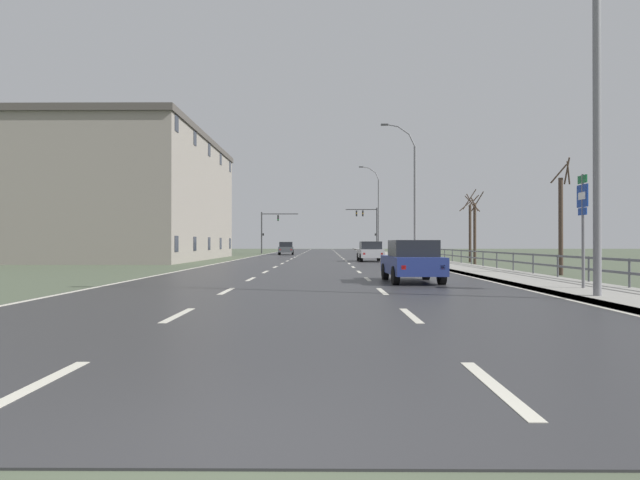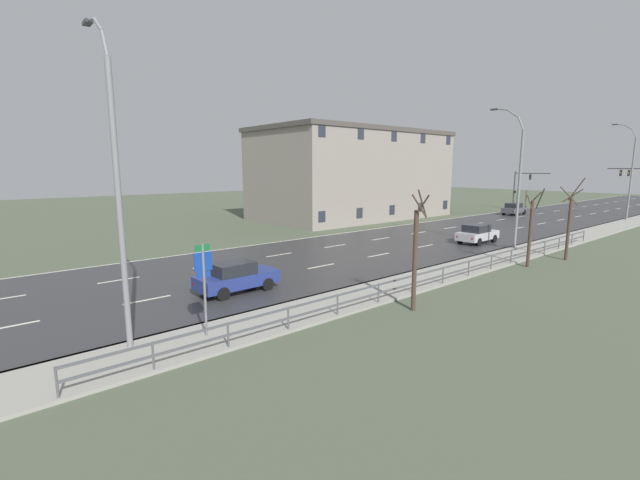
{
  "view_description": "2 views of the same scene",
  "coord_description": "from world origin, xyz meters",
  "px_view_note": "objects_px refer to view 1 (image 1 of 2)",
  "views": [
    {
      "loc": [
        0.6,
        -3.52,
        1.48
      ],
      "look_at": [
        0.03,
        69.32,
        1.83
      ],
      "focal_mm": 30.63,
      "sensor_mm": 36.0,
      "label": 1
    },
    {
      "loc": [
        22.39,
        6.58,
        6.2
      ],
      "look_at": [
        0.0,
        25.47,
        1.2
      ],
      "focal_mm": 23.86,
      "sensor_mm": 36.0,
      "label": 2
    }
  ],
  "objects_px": {
    "traffic_signal_left": "(269,226)",
    "car_distant": "(370,251)",
    "street_lamp_distant": "(377,211)",
    "traffic_signal_right": "(370,222)",
    "car_far_left": "(412,261)",
    "highway_sign": "(583,216)",
    "street_lamp_midground": "(413,194)",
    "car_near_right": "(286,248)",
    "street_lamp_foreground": "(591,87)",
    "brick_building": "(134,198)"
  },
  "relations": [
    {
      "from": "street_lamp_foreground",
      "to": "highway_sign",
      "type": "distance_m",
      "value": 4.13
    },
    {
      "from": "traffic_signal_left",
      "to": "car_distant",
      "type": "bearing_deg",
      "value": -70.44
    },
    {
      "from": "street_lamp_distant",
      "to": "brick_building",
      "type": "height_order",
      "value": "street_lamp_distant"
    },
    {
      "from": "car_far_left",
      "to": "car_distant",
      "type": "bearing_deg",
      "value": 87.42
    },
    {
      "from": "street_lamp_distant",
      "to": "street_lamp_foreground",
      "type": "bearing_deg",
      "value": -89.98
    },
    {
      "from": "street_lamp_foreground",
      "to": "street_lamp_midground",
      "type": "distance_m",
      "value": 28.01
    },
    {
      "from": "car_near_right",
      "to": "car_distant",
      "type": "xyz_separation_m",
      "value": [
        8.23,
        -23.68,
        0.0
      ]
    },
    {
      "from": "traffic_signal_right",
      "to": "car_distant",
      "type": "relative_size",
      "value": 1.53
    },
    {
      "from": "brick_building",
      "to": "street_lamp_foreground",
      "type": "bearing_deg",
      "value": -55.12
    },
    {
      "from": "car_far_left",
      "to": "brick_building",
      "type": "distance_m",
      "value": 34.46
    },
    {
      "from": "street_lamp_midground",
      "to": "car_distant",
      "type": "xyz_separation_m",
      "value": [
        -3.23,
        0.52,
        -4.4
      ]
    },
    {
      "from": "street_lamp_midground",
      "to": "traffic_signal_right",
      "type": "distance_m",
      "value": 33.43
    },
    {
      "from": "traffic_signal_left",
      "to": "street_lamp_midground",
      "type": "bearing_deg",
      "value": -65.74
    },
    {
      "from": "street_lamp_midground",
      "to": "street_lamp_distant",
      "type": "relative_size",
      "value": 0.94
    },
    {
      "from": "highway_sign",
      "to": "car_distant",
      "type": "xyz_separation_m",
      "value": [
        -4.2,
        26.08,
        -1.46
      ]
    },
    {
      "from": "street_lamp_midground",
      "to": "car_distant",
      "type": "distance_m",
      "value": 5.48
    },
    {
      "from": "traffic_signal_right",
      "to": "traffic_signal_left",
      "type": "distance_m",
      "value": 13.92
    },
    {
      "from": "street_lamp_midground",
      "to": "car_near_right",
      "type": "relative_size",
      "value": 2.56
    },
    {
      "from": "street_lamp_distant",
      "to": "traffic_signal_left",
      "type": "distance_m",
      "value": 15.01
    },
    {
      "from": "street_lamp_distant",
      "to": "street_lamp_midground",
      "type": "bearing_deg",
      "value": -90.04
    },
    {
      "from": "traffic_signal_left",
      "to": "brick_building",
      "type": "bearing_deg",
      "value": -109.49
    },
    {
      "from": "traffic_signal_right",
      "to": "traffic_signal_left",
      "type": "height_order",
      "value": "traffic_signal_right"
    },
    {
      "from": "street_lamp_midground",
      "to": "highway_sign",
      "type": "xyz_separation_m",
      "value": [
        0.97,
        -25.57,
        -2.94
      ]
    },
    {
      "from": "street_lamp_foreground",
      "to": "street_lamp_distant",
      "type": "height_order",
      "value": "street_lamp_distant"
    },
    {
      "from": "car_far_left",
      "to": "highway_sign",
      "type": "bearing_deg",
      "value": -41.38
    },
    {
      "from": "brick_building",
      "to": "highway_sign",
      "type": "bearing_deg",
      "value": -52.01
    },
    {
      "from": "car_near_right",
      "to": "traffic_signal_left",
      "type": "bearing_deg",
      "value": 108.25
    },
    {
      "from": "street_lamp_foreground",
      "to": "car_near_right",
      "type": "distance_m",
      "value": 53.67
    },
    {
      "from": "street_lamp_distant",
      "to": "car_distant",
      "type": "height_order",
      "value": "street_lamp_distant"
    },
    {
      "from": "car_distant",
      "to": "street_lamp_midground",
      "type": "bearing_deg",
      "value": -10.35
    },
    {
      "from": "car_far_left",
      "to": "brick_building",
      "type": "height_order",
      "value": "brick_building"
    },
    {
      "from": "street_lamp_foreground",
      "to": "traffic_signal_left",
      "type": "height_order",
      "value": "street_lamp_foreground"
    },
    {
      "from": "highway_sign",
      "to": "car_near_right",
      "type": "bearing_deg",
      "value": 104.03
    },
    {
      "from": "car_far_left",
      "to": "traffic_signal_right",
      "type": "bearing_deg",
      "value": 85.16
    },
    {
      "from": "highway_sign",
      "to": "car_far_left",
      "type": "height_order",
      "value": "highway_sign"
    },
    {
      "from": "street_lamp_midground",
      "to": "street_lamp_distant",
      "type": "distance_m",
      "value": 28.02
    },
    {
      "from": "street_lamp_distant",
      "to": "traffic_signal_right",
      "type": "xyz_separation_m",
      "value": [
        -0.57,
        5.4,
        -1.24
      ]
    },
    {
      "from": "highway_sign",
      "to": "street_lamp_midground",
      "type": "bearing_deg",
      "value": 92.18
    },
    {
      "from": "traffic_signal_left",
      "to": "car_near_right",
      "type": "bearing_deg",
      "value": -69.27
    },
    {
      "from": "street_lamp_foreground",
      "to": "street_lamp_distant",
      "type": "xyz_separation_m",
      "value": [
        -0.02,
        56.03,
        0.06
      ]
    },
    {
      "from": "street_lamp_foreground",
      "to": "street_lamp_distant",
      "type": "bearing_deg",
      "value": 90.02
    },
    {
      "from": "street_lamp_midground",
      "to": "brick_building",
      "type": "height_order",
      "value": "brick_building"
    },
    {
      "from": "car_distant",
      "to": "brick_building",
      "type": "bearing_deg",
      "value": 164.0
    },
    {
      "from": "traffic_signal_right",
      "to": "car_near_right",
      "type": "relative_size",
      "value": 1.52
    },
    {
      "from": "street_lamp_distant",
      "to": "car_far_left",
      "type": "distance_m",
      "value": 50.17
    },
    {
      "from": "traffic_signal_right",
      "to": "car_far_left",
      "type": "xyz_separation_m",
      "value": [
        -3.02,
        -55.22,
        -3.49
      ]
    },
    {
      "from": "highway_sign",
      "to": "traffic_signal_left",
      "type": "height_order",
      "value": "traffic_signal_left"
    },
    {
      "from": "car_distant",
      "to": "traffic_signal_left",
      "type": "bearing_deg",
      "value": 108.3
    },
    {
      "from": "street_lamp_midground",
      "to": "traffic_signal_left",
      "type": "xyz_separation_m",
      "value": [
        -14.37,
        31.89,
        -1.47
      ]
    },
    {
      "from": "highway_sign",
      "to": "traffic_signal_right",
      "type": "xyz_separation_m",
      "value": [
        -1.52,
        58.98,
        2.02
      ]
    }
  ]
}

